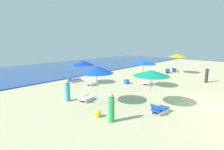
{
  "coord_description": "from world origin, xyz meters",
  "views": [
    {
      "loc": [
        -13.41,
        -2.98,
        4.4
      ],
      "look_at": [
        -0.95,
        8.31,
        1.2
      ],
      "focal_mm": 28.9,
      "sensor_mm": 36.0,
      "label": 1
    }
  ],
  "objects_px": {
    "umbrella_1": "(178,56)",
    "beach_ball_1": "(98,114)",
    "lounge_chair_1_1": "(175,70)",
    "umbrella_0": "(143,62)",
    "lounge_chair_0_0": "(147,82)",
    "lounge_chair_3_0": "(92,83)",
    "lounge_chair_1_0": "(168,71)",
    "beachgoer_2": "(68,92)",
    "beachgoer_0": "(111,108)",
    "cooler_box_0": "(126,82)",
    "beachgoer_1": "(207,75)",
    "umbrella_4": "(97,70)",
    "lounge_chair_2_0": "(159,109)",
    "umbrella_2": "(151,73)",
    "umbrella_3": "(83,63)",
    "lounge_chair_4_0": "(86,98)",
    "lounge_chair_3_1": "(74,80)"
  },
  "relations": [
    {
      "from": "umbrella_1",
      "to": "beach_ball_1",
      "type": "xyz_separation_m",
      "value": [
        -17.0,
        -2.4,
        -2.26
      ]
    },
    {
      "from": "beach_ball_1",
      "to": "lounge_chair_1_1",
      "type": "bearing_deg",
      "value": 9.64
    },
    {
      "from": "umbrella_0",
      "to": "lounge_chair_0_0",
      "type": "relative_size",
      "value": 2.07
    },
    {
      "from": "lounge_chair_0_0",
      "to": "lounge_chair_3_0",
      "type": "relative_size",
      "value": 0.91
    },
    {
      "from": "lounge_chair_1_0",
      "to": "beachgoer_2",
      "type": "relative_size",
      "value": 0.92
    },
    {
      "from": "beachgoer_0",
      "to": "cooler_box_0",
      "type": "bearing_deg",
      "value": -11.19
    },
    {
      "from": "umbrella_0",
      "to": "lounge_chair_3_0",
      "type": "height_order",
      "value": "umbrella_0"
    },
    {
      "from": "beachgoer_1",
      "to": "umbrella_4",
      "type": "bearing_deg",
      "value": -103.25
    },
    {
      "from": "lounge_chair_1_0",
      "to": "lounge_chair_2_0",
      "type": "bearing_deg",
      "value": 91.66
    },
    {
      "from": "lounge_chair_0_0",
      "to": "umbrella_1",
      "type": "bearing_deg",
      "value": -91.79
    },
    {
      "from": "umbrella_1",
      "to": "lounge_chair_1_1",
      "type": "xyz_separation_m",
      "value": [
        0.94,
        0.64,
        -2.2
      ]
    },
    {
      "from": "umbrella_1",
      "to": "umbrella_2",
      "type": "xyz_separation_m",
      "value": [
        -13.34,
        -3.73,
        -0.16
      ]
    },
    {
      "from": "lounge_chair_2_0",
      "to": "umbrella_3",
      "type": "relative_size",
      "value": 0.56
    },
    {
      "from": "beach_ball_1",
      "to": "beachgoer_0",
      "type": "bearing_deg",
      "value": -86.61
    },
    {
      "from": "lounge_chair_0_0",
      "to": "umbrella_4",
      "type": "xyz_separation_m",
      "value": [
        -7.28,
        -0.41,
        2.23
      ]
    },
    {
      "from": "lounge_chair_1_0",
      "to": "lounge_chair_3_0",
      "type": "bearing_deg",
      "value": 56.23
    },
    {
      "from": "umbrella_2",
      "to": "cooler_box_0",
      "type": "height_order",
      "value": "umbrella_2"
    },
    {
      "from": "lounge_chair_3_0",
      "to": "lounge_chair_4_0",
      "type": "bearing_deg",
      "value": 124.51
    },
    {
      "from": "lounge_chair_3_1",
      "to": "beachgoer_1",
      "type": "distance_m",
      "value": 14.25
    },
    {
      "from": "umbrella_2",
      "to": "lounge_chair_3_0",
      "type": "distance_m",
      "value": 7.7
    },
    {
      "from": "lounge_chair_2_0",
      "to": "beach_ball_1",
      "type": "height_order",
      "value": "lounge_chair_2_0"
    },
    {
      "from": "lounge_chair_1_0",
      "to": "beach_ball_1",
      "type": "bearing_deg",
      "value": 80.15
    },
    {
      "from": "umbrella_0",
      "to": "lounge_chair_3_1",
      "type": "distance_m",
      "value": 7.78
    },
    {
      "from": "beachgoer_2",
      "to": "beach_ball_1",
      "type": "xyz_separation_m",
      "value": [
        -0.49,
        -3.75,
        -0.52
      ]
    },
    {
      "from": "umbrella_3",
      "to": "beachgoer_0",
      "type": "height_order",
      "value": "umbrella_3"
    },
    {
      "from": "lounge_chair_3_1",
      "to": "lounge_chair_1_0",
      "type": "bearing_deg",
      "value": -108.26
    },
    {
      "from": "umbrella_0",
      "to": "lounge_chair_2_0",
      "type": "distance_m",
      "value": 6.63
    },
    {
      "from": "umbrella_2",
      "to": "lounge_chair_1_1",
      "type": "bearing_deg",
      "value": 17.04
    },
    {
      "from": "lounge_chair_1_0",
      "to": "umbrella_4",
      "type": "relative_size",
      "value": 0.52
    },
    {
      "from": "beachgoer_1",
      "to": "beach_ball_1",
      "type": "height_order",
      "value": "beachgoer_1"
    },
    {
      "from": "lounge_chair_2_0",
      "to": "cooler_box_0",
      "type": "height_order",
      "value": "lounge_chair_2_0"
    },
    {
      "from": "beachgoer_1",
      "to": "lounge_chair_0_0",
      "type": "bearing_deg",
      "value": -124.91
    },
    {
      "from": "cooler_box_0",
      "to": "beach_ball_1",
      "type": "distance_m",
      "value": 8.65
    },
    {
      "from": "umbrella_4",
      "to": "cooler_box_0",
      "type": "xyz_separation_m",
      "value": [
        6.33,
        2.31,
        -2.27
      ]
    },
    {
      "from": "beachgoer_0",
      "to": "umbrella_0",
      "type": "bearing_deg",
      "value": -23.23
    },
    {
      "from": "lounge_chair_2_0",
      "to": "umbrella_3",
      "type": "xyz_separation_m",
      "value": [
        1.86,
        9.58,
        1.9
      ]
    },
    {
      "from": "lounge_chair_2_0",
      "to": "lounge_chair_4_0",
      "type": "relative_size",
      "value": 0.9
    },
    {
      "from": "umbrella_0",
      "to": "beachgoer_2",
      "type": "distance_m",
      "value": 7.53
    },
    {
      "from": "beachgoer_2",
      "to": "lounge_chair_0_0",
      "type": "bearing_deg",
      "value": 59.84
    },
    {
      "from": "lounge_chair_0_0",
      "to": "beachgoer_0",
      "type": "height_order",
      "value": "beachgoer_0"
    },
    {
      "from": "beachgoer_1",
      "to": "lounge_chair_1_1",
      "type": "bearing_deg",
      "value": 145.3
    },
    {
      "from": "lounge_chair_3_1",
      "to": "beachgoer_2",
      "type": "height_order",
      "value": "beachgoer_2"
    },
    {
      "from": "umbrella_4",
      "to": "lounge_chair_4_0",
      "type": "distance_m",
      "value": 2.52
    },
    {
      "from": "lounge_chair_0_0",
      "to": "beachgoer_1",
      "type": "bearing_deg",
      "value": -132.96
    },
    {
      "from": "lounge_chair_1_1",
      "to": "lounge_chair_2_0",
      "type": "height_order",
      "value": "lounge_chair_2_0"
    },
    {
      "from": "lounge_chair_0_0",
      "to": "lounge_chair_2_0",
      "type": "relative_size",
      "value": 0.95
    },
    {
      "from": "lounge_chair_1_0",
      "to": "lounge_chair_3_0",
      "type": "relative_size",
      "value": 1.02
    },
    {
      "from": "lounge_chair_3_1",
      "to": "cooler_box_0",
      "type": "height_order",
      "value": "lounge_chair_3_1"
    },
    {
      "from": "lounge_chair_1_0",
      "to": "cooler_box_0",
      "type": "xyz_separation_m",
      "value": [
        -8.86,
        0.37,
        -0.02
      ]
    },
    {
      "from": "lounge_chair_3_1",
      "to": "beachgoer_0",
      "type": "distance_m",
      "value": 10.64
    }
  ]
}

